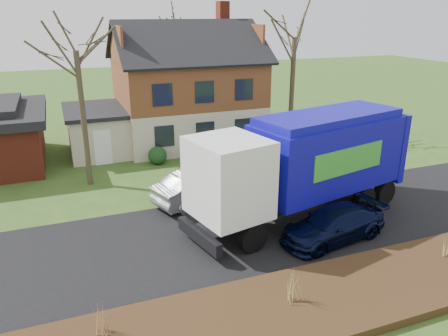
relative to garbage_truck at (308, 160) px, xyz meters
name	(u,v)px	position (x,y,z in m)	size (l,w,h in m)	color
ground	(240,232)	(-3.33, -0.43, -2.61)	(120.00, 120.00, 0.00)	#30511B
road	(240,232)	(-3.33, -0.43, -2.60)	(80.00, 7.00, 0.02)	black
mulch_verge	(307,304)	(-3.33, -5.73, -2.46)	(80.00, 3.50, 0.30)	black
main_house	(180,83)	(-1.84, 13.48, 1.42)	(12.95, 8.95, 9.26)	#BDAF98
garbage_truck	(308,160)	(0.00, 0.00, 0.00)	(10.91, 5.10, 4.52)	black
silver_sedan	(201,186)	(-3.85, 3.10, -1.83)	(1.64, 4.70, 1.55)	#9B9EA2
navy_wagon	(333,225)	(-0.12, -2.33, -1.95)	(1.85, 4.54, 1.32)	black
tree_front_west	(73,29)	(-8.60, 7.33, 5.23)	(3.20, 3.20, 9.51)	#423827
tree_front_east	(296,19)	(5.30, 10.88, 5.54)	(3.61, 3.61, 10.02)	#453B29
tree_back	(174,11)	(0.15, 21.76, 5.98)	(3.25, 3.25, 10.31)	#423127
grass_clump_west	(103,319)	(-9.29, -4.95, -1.86)	(0.34, 0.28, 0.90)	#B3814F
grass_clump_mid	(294,285)	(-3.72, -5.54, -1.79)	(0.37, 0.30, 1.03)	tan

